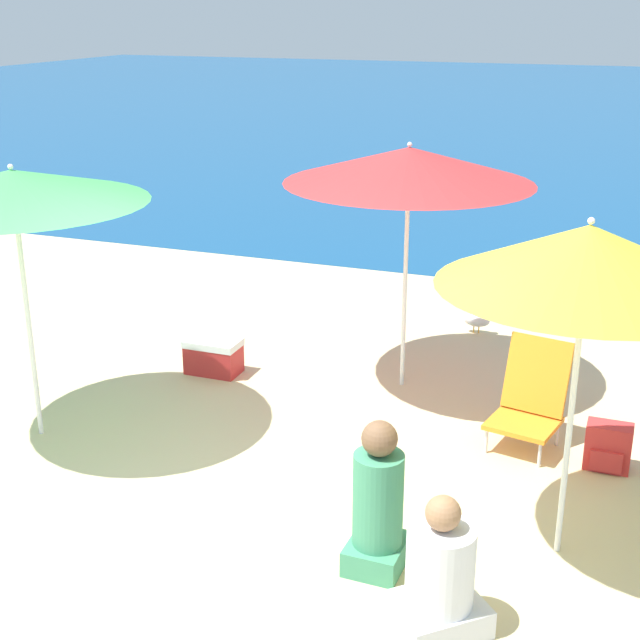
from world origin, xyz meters
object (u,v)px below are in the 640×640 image
(seagull, at_px, (478,320))
(beach_umbrella_yellow, at_px, (588,257))
(beach_chair_orange, at_px, (531,397))
(person_seated_far, at_px, (378,507))
(beach_umbrella_red, at_px, (409,165))
(backpack_red, at_px, (608,447))
(beach_umbrella_green, at_px, (13,187))
(cooler_box, at_px, (213,356))
(person_seated_near, at_px, (440,578))

(seagull, bearing_deg, beach_umbrella_yellow, -71.40)
(beach_chair_orange, relative_size, person_seated_far, 0.85)
(beach_umbrella_red, xyz_separation_m, backpack_red, (1.76, -0.91, -1.74))
(backpack_red, bearing_deg, beach_umbrella_green, -166.70)
(cooler_box, bearing_deg, beach_umbrella_yellow, -28.28)
(beach_umbrella_red, bearing_deg, person_seated_near, -70.88)
(cooler_box, relative_size, seagull, 1.80)
(beach_umbrella_red, distance_m, beach_umbrella_green, 3.00)
(beach_umbrella_yellow, height_order, backpack_red, beach_umbrella_yellow)
(beach_umbrella_red, bearing_deg, beach_umbrella_yellow, -52.96)
(beach_chair_orange, height_order, person_seated_far, person_seated_far)
(backpack_red, bearing_deg, person_seated_near, -108.80)
(beach_umbrella_yellow, xyz_separation_m, beach_umbrella_red, (-1.56, 2.06, 0.06))
(seagull, bearing_deg, beach_chair_orange, -69.62)
(person_seated_far, bearing_deg, backpack_red, 56.35)
(backpack_red, relative_size, cooler_box, 0.70)
(beach_umbrella_yellow, relative_size, beach_umbrella_red, 0.99)
(person_seated_near, bearing_deg, person_seated_far, -174.51)
(cooler_box, bearing_deg, person_seated_far, -45.46)
(beach_umbrella_green, height_order, person_seated_far, beach_umbrella_green)
(beach_umbrella_yellow, xyz_separation_m, cooler_box, (-3.20, 1.72, -1.68))
(beach_umbrella_red, height_order, cooler_box, beach_umbrella_red)
(beach_umbrella_red, distance_m, person_seated_far, 3.06)
(beach_umbrella_red, bearing_deg, seagull, 76.44)
(person_seated_near, distance_m, seagull, 4.56)
(beach_umbrella_yellow, relative_size, person_seated_far, 2.20)
(beach_umbrella_yellow, distance_m, backpack_red, 2.04)
(beach_umbrella_yellow, height_order, cooler_box, beach_umbrella_yellow)
(beach_umbrella_green, distance_m, person_seated_far, 3.37)
(beach_chair_orange, bearing_deg, seagull, 121.93)
(beach_umbrella_yellow, xyz_separation_m, seagull, (-1.20, 3.55, -1.70))
(person_seated_near, bearing_deg, seagull, 145.71)
(person_seated_far, xyz_separation_m, backpack_red, (1.18, 1.69, -0.23))
(person_seated_far, relative_size, cooler_box, 1.94)
(beach_chair_orange, distance_m, seagull, 2.36)
(beach_umbrella_green, bearing_deg, beach_umbrella_red, 38.72)
(beach_umbrella_red, xyz_separation_m, beach_chair_orange, (1.18, -0.71, -1.53))
(beach_umbrella_yellow, xyz_separation_m, beach_chair_orange, (-0.38, 1.35, -1.47))
(beach_umbrella_yellow, distance_m, beach_umbrella_green, 3.90)
(beach_umbrella_yellow, relative_size, beach_chair_orange, 2.59)
(person_seated_near, relative_size, backpack_red, 2.33)
(person_seated_near, relative_size, person_seated_far, 0.84)
(beach_umbrella_green, xyz_separation_m, person_seated_far, (2.92, -0.72, -1.52))
(beach_umbrella_green, bearing_deg, person_seated_far, -13.87)
(beach_umbrella_red, height_order, person_seated_far, beach_umbrella_red)
(beach_umbrella_red, distance_m, person_seated_near, 3.57)
(beach_umbrella_yellow, relative_size, seagull, 7.65)
(backpack_red, height_order, cooler_box, backpack_red)
(person_seated_near, bearing_deg, backpack_red, 118.26)
(person_seated_near, relative_size, cooler_box, 1.64)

